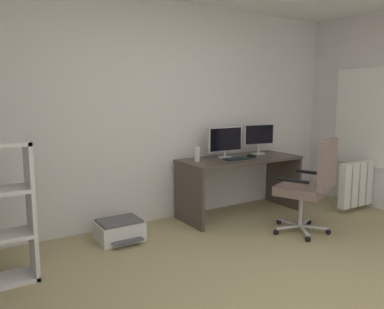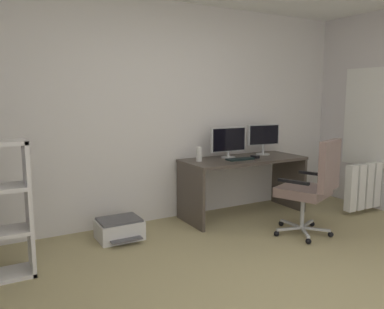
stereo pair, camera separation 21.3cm
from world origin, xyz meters
TOP-DOWN VIEW (x-y plane):
  - ground_plane at (0.00, 0.00)m, footprint 5.50×4.49m
  - wall_back at (0.00, 2.29)m, footprint 5.50×0.10m
  - window_pane at (2.75, 1.19)m, footprint 0.01×1.12m
  - window_frame at (2.74, 1.19)m, footprint 0.02×1.20m
  - desk at (1.04, 1.88)m, footprint 1.55×0.65m
  - monitor_main at (0.89, 2.00)m, footprint 0.49×0.18m
  - monitor_secondary at (1.44, 2.00)m, footprint 0.46×0.18m
  - keyboard at (0.92, 1.80)m, footprint 0.34×0.14m
  - computer_mouse at (1.17, 1.82)m, footprint 0.08×0.11m
  - desktop_speaker at (0.44, 1.95)m, footprint 0.07×0.07m
  - office_chair at (1.23, 0.92)m, footprint 0.65×0.69m
  - printer at (-0.59, 1.84)m, footprint 0.46×0.44m
  - radiator at (2.65, 1.19)m, footprint 1.05×0.10m

SIDE VIEW (x-z plane):
  - ground_plane at x=0.00m, z-range -0.02..0.00m
  - printer at x=-0.59m, z-range 0.00..0.22m
  - radiator at x=2.65m, z-range 0.06..0.64m
  - desk at x=1.04m, z-range 0.18..0.90m
  - office_chair at x=1.23m, z-range 0.05..1.10m
  - keyboard at x=0.92m, z-range 0.73..0.75m
  - computer_mouse at x=1.17m, z-range 0.73..0.76m
  - desktop_speaker at x=0.44m, z-range 0.73..0.90m
  - monitor_main at x=0.89m, z-range 0.75..1.13m
  - monitor_secondary at x=1.44m, z-range 0.77..1.16m
  - window_pane at x=2.75m, z-range 0.59..1.82m
  - window_frame at x=2.74m, z-range 0.55..1.86m
  - wall_back at x=0.00m, z-range 0.00..2.57m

